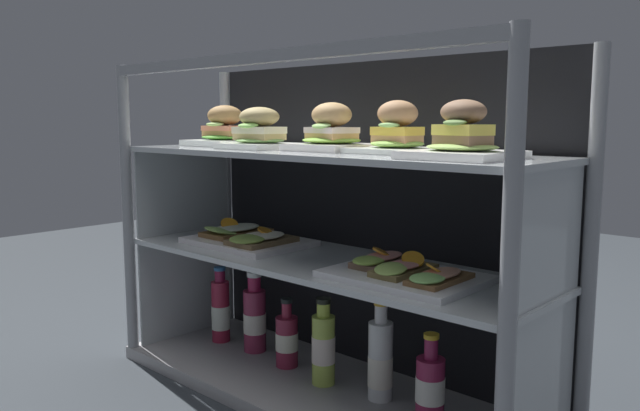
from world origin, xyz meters
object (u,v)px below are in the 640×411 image
object	(u,v)px
plated_roll_sandwich_near_left_corner	(259,132)
juice_bottle_front_middle	(255,318)
plated_roll_sandwich_near_right_corner	(331,133)
open_sandwich_tray_mid_left	(247,238)
juice_bottle_front_second	(323,347)
juice_bottle_tucked_behind	(380,361)
plated_roll_sandwich_mid_right	(225,131)
juice_bottle_front_left_end	(287,340)
plated_roll_sandwich_left_of_center	(397,134)
open_sandwich_tray_mid_right	(404,272)
juice_bottle_back_left	(221,311)
plated_roll_sandwich_far_left	(462,140)
juice_bottle_near_post	(430,388)

from	to	relation	value
plated_roll_sandwich_near_left_corner	juice_bottle_front_middle	size ratio (longest dim) A/B	0.73
plated_roll_sandwich_near_right_corner	open_sandwich_tray_mid_left	world-z (taller)	plated_roll_sandwich_near_right_corner
juice_bottle_front_second	juice_bottle_tucked_behind	bearing A→B (deg)	9.71
plated_roll_sandwich_mid_right	juice_bottle_front_left_end	bearing A→B (deg)	-3.80
plated_roll_sandwich_left_of_center	juice_bottle_front_second	size ratio (longest dim) A/B	0.82
juice_bottle_front_left_end	open_sandwich_tray_mid_right	bearing A→B (deg)	-7.27
plated_roll_sandwich_near_right_corner	juice_bottle_tucked_behind	size ratio (longest dim) A/B	0.74
juice_bottle_back_left	plated_roll_sandwich_near_left_corner	bearing A→B (deg)	-10.85
juice_bottle_front_second	juice_bottle_tucked_behind	size ratio (longest dim) A/B	0.91
plated_roll_sandwich_left_of_center	juice_bottle_tucked_behind	size ratio (longest dim) A/B	0.74
juice_bottle_tucked_behind	plated_roll_sandwich_far_left	bearing A→B (deg)	-16.89
open_sandwich_tray_mid_left	juice_bottle_front_left_end	size ratio (longest dim) A/B	1.73
plated_roll_sandwich_mid_right	plated_roll_sandwich_far_left	xyz separation A→B (m)	(0.86, -0.09, -0.01)
plated_roll_sandwich_near_right_corner	juice_bottle_tucked_behind	distance (m)	0.58
juice_bottle_back_left	juice_bottle_front_left_end	bearing A→B (deg)	-0.38
plated_roll_sandwich_mid_right	plated_roll_sandwich_far_left	bearing A→B (deg)	-5.73
plated_roll_sandwich_mid_right	plated_roll_sandwich_far_left	distance (m)	0.86
juice_bottle_front_left_end	juice_bottle_tucked_behind	size ratio (longest dim) A/B	0.77
plated_roll_sandwich_left_of_center	juice_bottle_back_left	bearing A→B (deg)	-178.40
juice_bottle_front_left_end	plated_roll_sandwich_near_right_corner	bearing A→B (deg)	2.61
juice_bottle_front_second	juice_bottle_front_middle	bearing A→B (deg)	173.39
juice_bottle_front_middle	juice_bottle_front_second	size ratio (longest dim) A/B	1.05
plated_roll_sandwich_near_right_corner	juice_bottle_tucked_behind	bearing A→B (deg)	1.00
plated_roll_sandwich_mid_right	juice_bottle_back_left	world-z (taller)	plated_roll_sandwich_mid_right
plated_roll_sandwich_mid_right	juice_bottle_front_middle	distance (m)	0.57
juice_bottle_front_second	plated_roll_sandwich_near_right_corner	bearing A→B (deg)	82.66
open_sandwich_tray_mid_left	juice_bottle_near_post	xyz separation A→B (m)	(0.62, 0.01, -0.27)
juice_bottle_tucked_behind	juice_bottle_front_second	bearing A→B (deg)	-170.29
juice_bottle_back_left	juice_bottle_front_left_end	xyz separation A→B (m)	(0.30, -0.00, -0.02)
plated_roll_sandwich_left_of_center	juice_bottle_front_middle	world-z (taller)	plated_roll_sandwich_left_of_center
juice_bottle_back_left	juice_bottle_tucked_behind	xyz separation A→B (m)	(0.62, 0.01, 0.00)
juice_bottle_front_left_end	juice_bottle_front_second	size ratio (longest dim) A/B	0.85
plated_roll_sandwich_mid_right	open_sandwich_tray_mid_right	xyz separation A→B (m)	(0.72, -0.07, -0.30)
open_sandwich_tray_mid_left	juice_bottle_front_second	bearing A→B (deg)	2.28
plated_roll_sandwich_near_left_corner	open_sandwich_tray_mid_right	xyz separation A→B (m)	(0.49, -0.01, -0.30)
open_sandwich_tray_mid_right	plated_roll_sandwich_near_left_corner	bearing A→B (deg)	178.76
plated_roll_sandwich_near_right_corner	juice_bottle_front_left_end	distance (m)	0.60
open_sandwich_tray_mid_right	juice_bottle_back_left	world-z (taller)	open_sandwich_tray_mid_right
plated_roll_sandwich_mid_right	juice_bottle_front_middle	xyz separation A→B (m)	(0.12, -0.00, -0.56)
plated_roll_sandwich_far_left	juice_bottle_near_post	bearing A→B (deg)	150.78
plated_roll_sandwich_far_left	juice_bottle_back_left	world-z (taller)	plated_roll_sandwich_far_left
open_sandwich_tray_mid_right	juice_bottle_tucked_behind	bearing A→B (deg)	149.68
juice_bottle_front_left_end	juice_bottle_near_post	distance (m)	0.49
plated_roll_sandwich_far_left	plated_roll_sandwich_near_right_corner	bearing A→B (deg)	169.86
plated_roll_sandwich_near_right_corner	plated_roll_sandwich_far_left	world-z (taller)	plated_roll_sandwich_near_right_corner
open_sandwich_tray_mid_left	juice_bottle_tucked_behind	distance (m)	0.52
juice_bottle_back_left	open_sandwich_tray_mid_right	bearing A→B (deg)	-4.48
plated_roll_sandwich_near_right_corner	juice_bottle_near_post	world-z (taller)	plated_roll_sandwich_near_right_corner
open_sandwich_tray_mid_left	juice_bottle_near_post	bearing A→B (deg)	1.36
plated_roll_sandwich_mid_right	plated_roll_sandwich_near_left_corner	world-z (taller)	plated_roll_sandwich_mid_right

